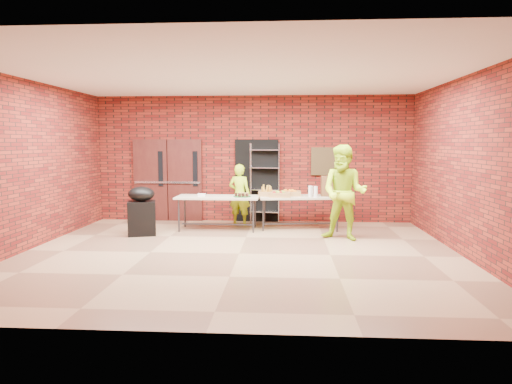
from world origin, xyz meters
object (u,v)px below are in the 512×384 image
(wire_rack, at_px, (265,183))
(table_left, at_px, (218,199))
(volunteer_man, at_px, (344,193))
(volunteer_woman, at_px, (240,195))
(table_right, at_px, (300,199))
(covered_grill, at_px, (142,211))
(coffee_dispenser, at_px, (329,186))

(wire_rack, relative_size, table_left, 1.04)
(volunteer_man, bearing_deg, volunteer_woman, 169.30)
(table_right, xyz_separation_m, volunteer_woman, (-1.45, 0.41, 0.04))
(table_right, bearing_deg, volunteer_man, -60.14)
(volunteer_woman, bearing_deg, covered_grill, 48.48)
(table_right, distance_m, covered_grill, 3.60)
(covered_grill, distance_m, volunteer_man, 4.38)
(covered_grill, xyz_separation_m, volunteer_man, (4.35, -0.22, 0.45))
(table_left, bearing_deg, volunteer_man, -17.72)
(wire_rack, height_order, volunteer_man, wire_rack)
(coffee_dispenser, height_order, covered_grill, coffee_dispenser)
(covered_grill, relative_size, volunteer_man, 0.54)
(wire_rack, bearing_deg, coffee_dispenser, -17.47)
(table_left, xyz_separation_m, table_right, (1.90, 0.21, -0.01))
(wire_rack, xyz_separation_m, table_right, (0.86, -0.84, -0.29))
(wire_rack, relative_size, covered_grill, 1.88)
(table_right, xyz_separation_m, coffee_dispenser, (0.67, 0.08, 0.30))
(table_right, relative_size, coffee_dispenser, 4.26)
(covered_grill, height_order, volunteer_woman, volunteer_woman)
(table_left, bearing_deg, volunteer_woman, 55.21)
(table_right, relative_size, volunteer_man, 1.00)
(table_left, height_order, coffee_dispenser, coffee_dispenser)
(covered_grill, bearing_deg, table_left, 8.40)
(coffee_dispenser, bearing_deg, volunteer_man, -80.59)
(coffee_dispenser, relative_size, volunteer_man, 0.23)
(wire_rack, xyz_separation_m, volunteer_man, (1.73, -1.98, -0.01))
(coffee_dispenser, xyz_separation_m, covered_grill, (-4.15, -1.00, -0.48))
(table_right, bearing_deg, coffee_dispenser, -0.84)
(volunteer_woman, relative_size, volunteer_man, 0.76)
(coffee_dispenser, relative_size, volunteer_woman, 0.31)
(table_left, distance_m, table_right, 1.91)
(wire_rack, height_order, table_right, wire_rack)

